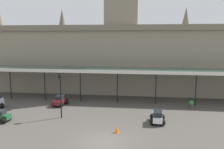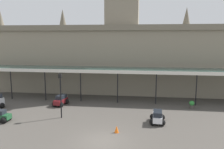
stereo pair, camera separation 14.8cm
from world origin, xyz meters
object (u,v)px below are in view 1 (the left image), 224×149
planter_near_kerb (191,104)px  traffic_cone (117,129)px  car_maroon_estate (60,101)px  car_green_sedan (0,117)px  victorian_lamppost (61,90)px  car_white_estate (158,117)px

planter_near_kerb → traffic_cone: bearing=-134.3°
car_maroon_estate → car_green_sedan: bearing=-122.7°
traffic_cone → planter_near_kerb: (8.10, 8.30, 0.17)m
car_green_sedan → victorian_lamppost: size_ratio=0.43×
car_green_sedan → car_maroon_estate: (4.09, 6.36, 0.06)m
car_maroon_estate → victorian_lamppost: (1.67, -4.44, 2.44)m
car_maroon_estate → traffic_cone: 11.00m
traffic_cone → planter_near_kerb: bearing=45.7°
victorian_lamppost → planter_near_kerb: 15.43m
planter_near_kerb → car_white_estate: bearing=-129.0°
car_white_estate → car_green_sedan: bearing=-173.9°
car_white_estate → car_maroon_estate: 12.57m
car_green_sedan → planter_near_kerb: car_green_sedan is taller
victorian_lamppost → traffic_cone: victorian_lamppost is taller
traffic_cone → planter_near_kerb: planter_near_kerb is taller
car_green_sedan → car_maroon_estate: 7.56m
car_white_estate → car_maroon_estate: size_ratio=0.98×
car_green_sedan → planter_near_kerb: 21.29m
car_green_sedan → victorian_lamppost: 6.56m
car_green_sedan → car_maroon_estate: size_ratio=0.88×
traffic_cone → car_maroon_estate: bearing=136.0°
car_green_sedan → planter_near_kerb: bearing=19.3°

